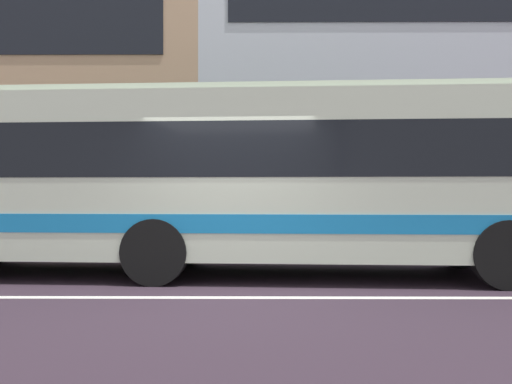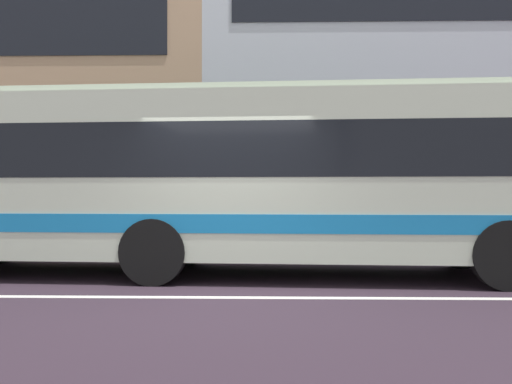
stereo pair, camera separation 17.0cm
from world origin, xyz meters
name	(u,v)px [view 1 (the left image)]	position (x,y,z in m)	size (l,w,h in m)	color
ground_plane	(224,298)	(0.00, 0.00, 0.00)	(160.00, 160.00, 0.00)	#2F232E
lane_centre_line	(224,298)	(0.00, 0.00, 0.00)	(60.00, 0.16, 0.01)	silver
hedge_row_far	(114,232)	(-2.89, 5.37, 0.48)	(14.45, 1.10, 0.95)	#1F491E
apartment_block_right	(500,55)	(9.27, 12.81, 6.45)	(21.08, 9.35, 12.90)	silver
transit_bus	(210,175)	(-0.37, 2.06, 1.69)	(11.03, 3.16, 3.05)	beige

